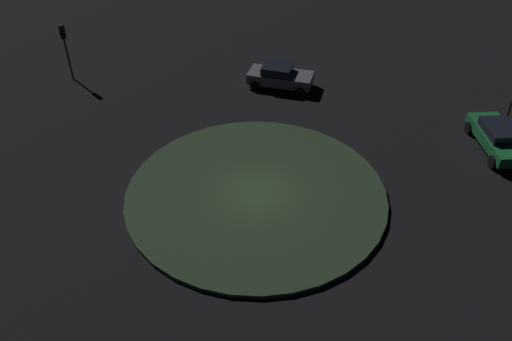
# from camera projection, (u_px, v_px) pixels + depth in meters

# --- Properties ---
(ground_plane) EXTENTS (121.01, 121.01, 0.00)m
(ground_plane) POSITION_uv_depth(u_px,v_px,m) (256.00, 196.00, 27.03)
(ground_plane) COLOR black
(roundabout_island) EXTENTS (12.97, 12.97, 0.22)m
(roundabout_island) POSITION_uv_depth(u_px,v_px,m) (256.00, 194.00, 26.97)
(roundabout_island) COLOR #2D4228
(roundabout_island) RESTS_ON ground_plane
(car_grey) EXTENTS (4.32, 3.97, 1.49)m
(car_grey) POSITION_uv_depth(u_px,v_px,m) (280.00, 76.00, 35.33)
(car_grey) COLOR slate
(car_grey) RESTS_ON ground_plane
(car_green) EXTENTS (4.84, 3.93, 1.45)m
(car_green) POSITION_uv_depth(u_px,v_px,m) (498.00, 137.00, 29.76)
(car_green) COLOR #1E7238
(car_green) RESTS_ON ground_plane
(traffic_light_west) EXTENTS (0.38, 0.33, 3.80)m
(traffic_light_west) POSITION_uv_depth(u_px,v_px,m) (65.00, 41.00, 34.94)
(traffic_light_west) COLOR #2D2D2D
(traffic_light_west) RESTS_ON ground_plane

